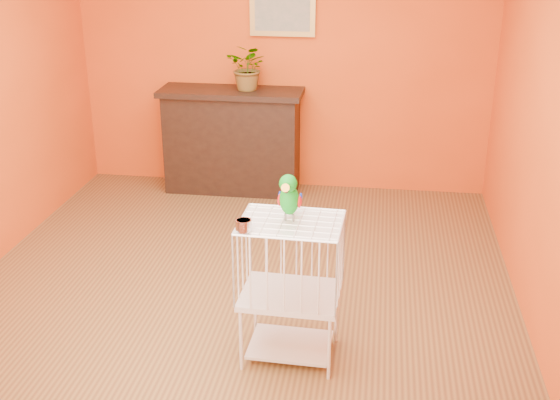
# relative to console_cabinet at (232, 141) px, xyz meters

# --- Properties ---
(ground) EXTENTS (4.50, 4.50, 0.00)m
(ground) POSITION_rel_console_cabinet_xyz_m (0.47, -2.01, -0.51)
(ground) COLOR brown
(ground) RESTS_ON ground
(room_shell) EXTENTS (4.50, 4.50, 4.50)m
(room_shell) POSITION_rel_console_cabinet_xyz_m (0.47, -2.01, 1.07)
(room_shell) COLOR #DB4F14
(room_shell) RESTS_ON ground
(console_cabinet) EXTENTS (1.37, 0.49, 1.02)m
(console_cabinet) POSITION_rel_console_cabinet_xyz_m (0.00, 0.00, 0.00)
(console_cabinet) COLOR black
(console_cabinet) RESTS_ON ground
(potted_plant) EXTENTS (0.51, 0.53, 0.34)m
(potted_plant) POSITION_rel_console_cabinet_xyz_m (0.18, -0.03, 0.68)
(potted_plant) COLOR #26722D
(potted_plant) RESTS_ON console_cabinet
(framed_picture) EXTENTS (0.62, 0.04, 0.50)m
(framed_picture) POSITION_rel_console_cabinet_xyz_m (0.47, 0.21, 1.24)
(framed_picture) COLOR #AF893E
(framed_picture) RESTS_ON room_shell
(birdcage) EXTENTS (0.60, 0.47, 0.91)m
(birdcage) POSITION_rel_console_cabinet_xyz_m (0.95, -2.77, -0.04)
(birdcage) COLOR silver
(birdcage) RESTS_ON ground
(feed_cup) EXTENTS (0.09, 0.09, 0.07)m
(feed_cup) POSITION_rel_console_cabinet_xyz_m (0.70, -2.94, 0.44)
(feed_cup) COLOR silver
(feed_cup) RESTS_ON birdcage
(parrot) EXTENTS (0.15, 0.26, 0.29)m
(parrot) POSITION_rel_console_cabinet_xyz_m (0.93, -2.75, 0.55)
(parrot) COLOR #59544C
(parrot) RESTS_ON birdcage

